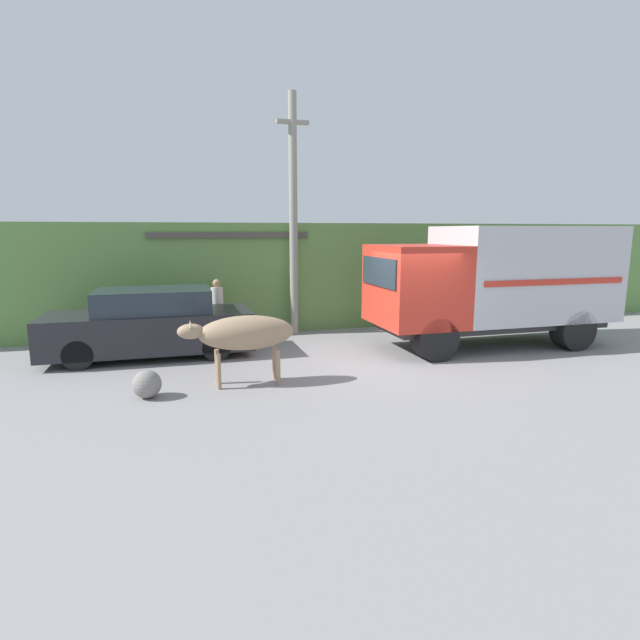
{
  "coord_description": "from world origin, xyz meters",
  "views": [
    {
      "loc": [
        -4.93,
        -10.33,
        2.99
      ],
      "look_at": [
        -1.98,
        0.0,
        1.07
      ],
      "focal_mm": 28.0,
      "sensor_mm": 36.0,
      "label": 1
    }
  ],
  "objects_px": {
    "utility_pole": "(293,213)",
    "brown_cow": "(244,333)",
    "pedestrian_on_hill": "(217,306)",
    "cargo_truck": "(497,280)",
    "parked_suv": "(151,324)",
    "roadside_rock": "(147,384)"
  },
  "relations": [
    {
      "from": "cargo_truck",
      "to": "roadside_rock",
      "type": "relative_size",
      "value": 12.25
    },
    {
      "from": "brown_cow",
      "to": "roadside_rock",
      "type": "relative_size",
      "value": 4.33
    },
    {
      "from": "parked_suv",
      "to": "roadside_rock",
      "type": "height_order",
      "value": "parked_suv"
    },
    {
      "from": "cargo_truck",
      "to": "roadside_rock",
      "type": "xyz_separation_m",
      "value": [
        -8.55,
        -1.9,
        -1.48
      ]
    },
    {
      "from": "pedestrian_on_hill",
      "to": "utility_pole",
      "type": "bearing_deg",
      "value": 151.5
    },
    {
      "from": "pedestrian_on_hill",
      "to": "utility_pole",
      "type": "relative_size",
      "value": 0.25
    },
    {
      "from": "pedestrian_on_hill",
      "to": "roadside_rock",
      "type": "relative_size",
      "value": 3.23
    },
    {
      "from": "utility_pole",
      "to": "brown_cow",
      "type": "bearing_deg",
      "value": -114.36
    },
    {
      "from": "parked_suv",
      "to": "brown_cow",
      "type": "bearing_deg",
      "value": -54.04
    },
    {
      "from": "brown_cow",
      "to": "utility_pole",
      "type": "height_order",
      "value": "utility_pole"
    },
    {
      "from": "pedestrian_on_hill",
      "to": "cargo_truck",
      "type": "bearing_deg",
      "value": 128.97
    },
    {
      "from": "parked_suv",
      "to": "utility_pole",
      "type": "bearing_deg",
      "value": 25.9
    },
    {
      "from": "roadside_rock",
      "to": "brown_cow",
      "type": "bearing_deg",
      "value": 10.49
    },
    {
      "from": "cargo_truck",
      "to": "utility_pole",
      "type": "xyz_separation_m",
      "value": [
        -4.69,
        2.94,
        1.74
      ]
    },
    {
      "from": "parked_suv",
      "to": "pedestrian_on_hill",
      "type": "distance_m",
      "value": 2.38
    },
    {
      "from": "roadside_rock",
      "to": "pedestrian_on_hill",
      "type": "bearing_deg",
      "value": 71.18
    },
    {
      "from": "pedestrian_on_hill",
      "to": "parked_suv",
      "type": "bearing_deg",
      "value": 16.93
    },
    {
      "from": "brown_cow",
      "to": "pedestrian_on_hill",
      "type": "relative_size",
      "value": 1.34
    },
    {
      "from": "utility_pole",
      "to": "roadside_rock",
      "type": "bearing_deg",
      "value": -128.56
    },
    {
      "from": "cargo_truck",
      "to": "brown_cow",
      "type": "relative_size",
      "value": 2.83
    },
    {
      "from": "cargo_truck",
      "to": "brown_cow",
      "type": "height_order",
      "value": "cargo_truck"
    },
    {
      "from": "cargo_truck",
      "to": "parked_suv",
      "type": "height_order",
      "value": "cargo_truck"
    }
  ]
}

